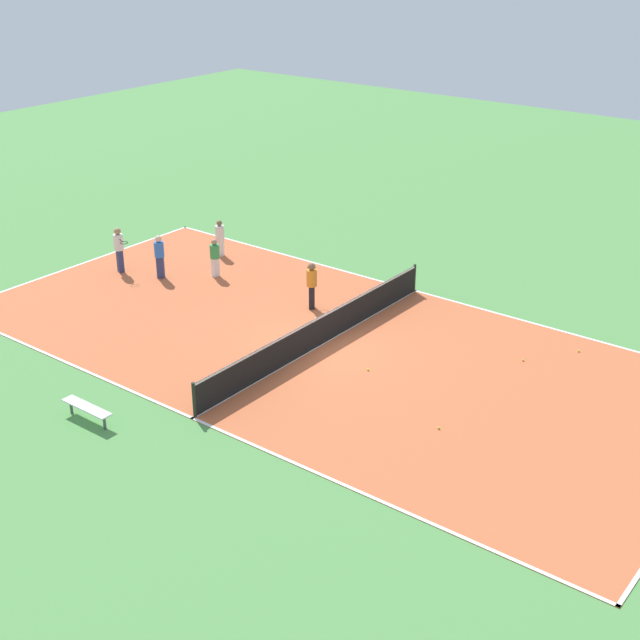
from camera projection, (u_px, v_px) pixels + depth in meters
The scene contains 13 objects.
ground_plane at pixel (320, 346), 28.37m from camera, with size 80.00×80.00×0.00m, color #518E47.
court_surface at pixel (320, 345), 28.36m from camera, with size 11.49×23.83×0.02m.
tennis_net at pixel (320, 330), 28.14m from camera, with size 11.29×0.10×1.05m.
bench at pixel (87, 408), 23.99m from camera, with size 0.36×1.70×0.45m.
player_far_white at pixel (220, 236), 35.43m from camera, with size 0.48×0.48×1.49m.
player_near_white at pixel (119, 247), 33.77m from camera, with size 0.62×0.99×1.76m.
player_near_blue at pixel (159, 254), 33.23m from camera, with size 0.49×0.49×1.67m.
player_center_orange at pixel (312, 282), 30.62m from camera, with size 0.93×0.84×1.68m.
player_far_green at pixel (215, 256), 33.41m from camera, with size 0.42×0.42×1.48m.
tennis_ball_midcourt at pixel (439, 428), 23.72m from camera, with size 0.07×0.07×0.07m, color #CCE033.
tennis_ball_right_alley at pixel (523, 360), 27.33m from camera, with size 0.07×0.07×0.07m, color #CCE033.
tennis_ball_far_baseline at pixel (579, 351), 27.90m from camera, with size 0.07×0.07×0.07m, color #CCE033.
tennis_ball_left_sideline at pixel (368, 370), 26.75m from camera, with size 0.07×0.07×0.07m, color #CCE033.
Camera 1 is at (20.18, 15.54, 12.52)m, focal length 50.00 mm.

